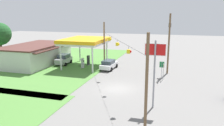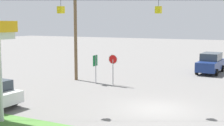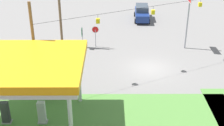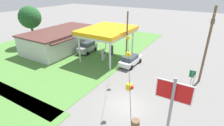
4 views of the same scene
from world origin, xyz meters
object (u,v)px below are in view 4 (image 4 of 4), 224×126
(route_sign, at_px, (192,76))
(gas_station_canopy, at_px, (107,31))
(fuel_pump_far, at_px, (112,51))
(car_at_pumps_rear, at_px, (88,47))
(stop_sign_roadside, at_px, (193,81))
(tree_behind_station, at_px, (30,18))
(fuel_pump_near, at_px, (103,55))
(gas_station_store, at_px, (62,40))
(stop_sign_overhead, at_px, (171,107))
(car_at_pumps_front, at_px, (131,60))
(utility_pole_main, at_px, (208,42))

(route_sign, bearing_deg, gas_station_canopy, 77.19)
(gas_station_canopy, height_order, fuel_pump_far, gas_station_canopy)
(fuel_pump_far, xyz_separation_m, car_at_pumps_rear, (-0.90, 4.71, 0.13))
(stop_sign_roadside, distance_m, tree_behind_station, 31.43)
(route_sign, bearing_deg, fuel_pump_near, 82.49)
(gas_station_store, xyz_separation_m, tree_behind_station, (-1.38, 6.78, 3.81))
(fuel_pump_far, xyz_separation_m, stop_sign_overhead, (-16.06, -13.82, 4.09))
(gas_station_canopy, height_order, car_at_pumps_rear, gas_station_canopy)
(fuel_pump_far, xyz_separation_m, route_sign, (-4.48, -13.88, 0.86))
(stop_sign_overhead, height_order, route_sign, stop_sign_overhead)
(gas_station_canopy, xyz_separation_m, car_at_pumps_rear, (0.43, 4.71, -3.66))
(gas_station_store, distance_m, fuel_pump_near, 10.17)
(car_at_pumps_front, distance_m, car_at_pumps_rear, 9.47)
(fuel_pump_near, relative_size, stop_sign_roadside, 0.72)
(car_at_pumps_front, bearing_deg, utility_pole_main, -87.16)
(car_at_pumps_rear, distance_m, utility_pole_main, 19.86)
(gas_station_store, distance_m, car_at_pumps_rear, 5.55)
(fuel_pump_far, bearing_deg, route_sign, -107.90)
(car_at_pumps_rear, relative_size, route_sign, 1.85)
(stop_sign_overhead, bearing_deg, utility_pole_main, -3.32)
(gas_station_canopy, relative_size, tree_behind_station, 1.15)
(route_sign, bearing_deg, gas_station_store, 83.85)
(route_sign, xyz_separation_m, utility_pole_main, (2.47, -0.76, 3.63))
(car_at_pumps_rear, bearing_deg, utility_pole_main, 82.47)
(utility_pole_main, bearing_deg, car_at_pumps_front, 90.11)
(gas_station_canopy, distance_m, fuel_pump_far, 4.02)
(gas_station_canopy, distance_m, fuel_pump_near, 4.02)
(route_sign, bearing_deg, car_at_pumps_front, 75.04)
(car_at_pumps_rear, distance_m, stop_sign_overhead, 24.27)
(fuel_pump_near, bearing_deg, route_sign, -97.51)
(car_at_pumps_rear, bearing_deg, fuel_pump_near, 65.32)
(stop_sign_overhead, relative_size, utility_pole_main, 0.73)
(stop_sign_roadside, bearing_deg, utility_pole_main, 173.78)
(gas_station_canopy, height_order, utility_pole_main, utility_pole_main)
(car_at_pumps_rear, relative_size, utility_pole_main, 0.47)
(gas_station_canopy, distance_m, gas_station_store, 10.48)
(gas_station_canopy, bearing_deg, stop_sign_roadside, -108.03)
(gas_station_store, bearing_deg, tree_behind_station, 101.52)
(fuel_pump_far, distance_m, car_at_pumps_front, 5.12)
(tree_behind_station, bearing_deg, car_at_pumps_front, -86.68)
(gas_station_store, distance_m, fuel_pump_far, 10.32)
(tree_behind_station, bearing_deg, route_sign, -92.24)
(gas_station_canopy, height_order, gas_station_store, gas_station_canopy)
(gas_station_store, xyz_separation_m, stop_sign_overhead, (-14.16, -23.91, 3.07))
(fuel_pump_near, distance_m, fuel_pump_far, 2.65)
(fuel_pump_far, xyz_separation_m, car_at_pumps_front, (-2.03, -4.70, 0.01))
(fuel_pump_near, bearing_deg, stop_sign_overhead, -134.12)
(gas_station_store, distance_m, stop_sign_overhead, 27.96)
(tree_behind_station, bearing_deg, fuel_pump_near, -87.87)
(gas_station_store, distance_m, car_at_pumps_front, 14.82)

